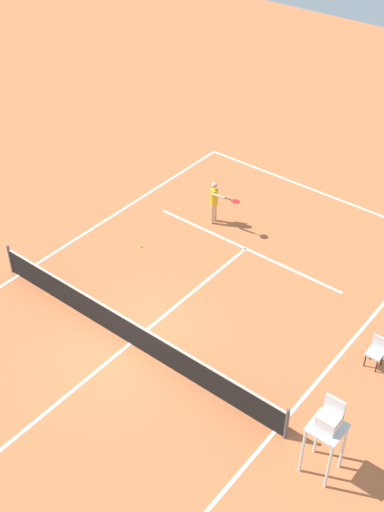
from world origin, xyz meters
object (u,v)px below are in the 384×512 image
(courtside_chair_mid, at_px, (377,350))
(tennis_ball, at_px, (141,246))
(player_serving, at_px, (215,199))
(umpire_chair, at_px, (328,426))

(courtside_chair_mid, bearing_deg, tennis_ball, 0.29)
(player_serving, relative_size, umpire_chair, 0.70)
(courtside_chair_mid, bearing_deg, umpire_chair, 97.68)
(tennis_ball, bearing_deg, umpire_chair, 157.36)
(player_serving, height_order, umpire_chair, umpire_chair)
(tennis_ball, relative_size, umpire_chair, 0.03)
(player_serving, xyz_separation_m, tennis_ball, (1.10, 2.82, -0.97))
(tennis_ball, bearing_deg, player_serving, -111.32)
(player_serving, height_order, tennis_ball, player_serving)
(tennis_ball, bearing_deg, courtside_chair_mid, -179.71)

